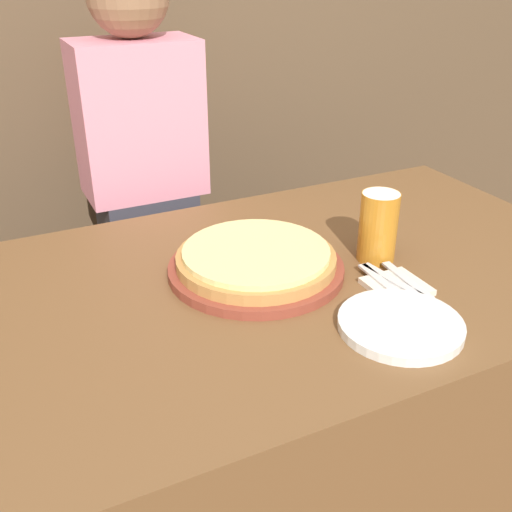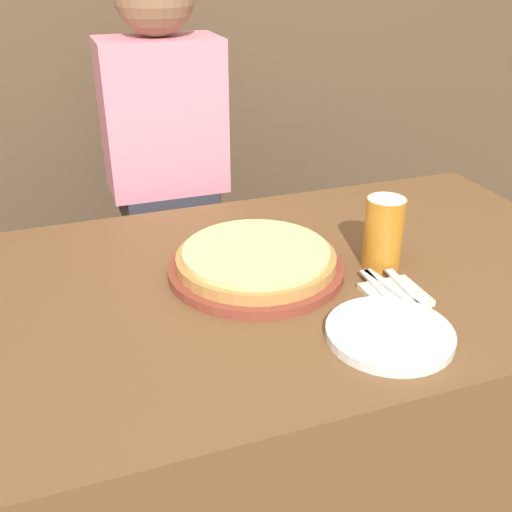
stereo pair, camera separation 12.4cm
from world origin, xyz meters
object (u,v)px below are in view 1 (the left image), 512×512
(pizza_on_board, at_px, (256,262))
(beer_glass, at_px, (378,224))
(dinner_plate, at_px, (400,325))
(diner_person, at_px, (147,207))
(spoon, at_px, (407,280))
(fork, at_px, (387,286))
(dinner_knife, at_px, (397,283))

(pizza_on_board, relative_size, beer_glass, 2.40)
(dinner_plate, height_order, diner_person, diner_person)
(pizza_on_board, distance_m, spoon, 0.31)
(diner_person, bearing_deg, beer_glass, -64.17)
(dinner_plate, distance_m, fork, 0.13)
(dinner_knife, distance_m, spoon, 0.02)
(pizza_on_board, bearing_deg, dinner_plate, -64.69)
(fork, bearing_deg, beer_glass, 62.97)
(dinner_knife, xyz_separation_m, diner_person, (-0.28, 0.80, -0.09))
(dinner_knife, height_order, diner_person, diner_person)
(beer_glass, xyz_separation_m, dinner_knife, (-0.04, -0.13, -0.07))
(pizza_on_board, xyz_separation_m, fork, (0.20, -0.18, -0.01))
(beer_glass, xyz_separation_m, dinner_plate, (-0.12, -0.24, -0.07))
(pizza_on_board, distance_m, diner_person, 0.62)
(fork, height_order, dinner_knife, same)
(dinner_plate, bearing_deg, beer_glass, 63.41)
(fork, relative_size, spoon, 1.17)
(spoon, bearing_deg, fork, 180.00)
(beer_glass, relative_size, spoon, 0.96)
(dinner_plate, relative_size, diner_person, 0.16)
(beer_glass, distance_m, dinner_plate, 0.28)
(fork, distance_m, dinner_knife, 0.02)
(pizza_on_board, xyz_separation_m, diner_person, (-0.06, 0.61, -0.10))
(dinner_knife, bearing_deg, diner_person, 109.63)
(pizza_on_board, relative_size, dinner_knife, 1.97)
(fork, xyz_separation_m, dinner_knife, (0.02, 0.00, 0.00))
(spoon, bearing_deg, beer_glass, 83.33)
(pizza_on_board, height_order, spoon, pizza_on_board)
(pizza_on_board, height_order, dinner_plate, pizza_on_board)
(fork, bearing_deg, diner_person, 108.02)
(beer_glass, height_order, spoon, beer_glass)
(beer_glass, relative_size, dinner_knife, 0.82)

